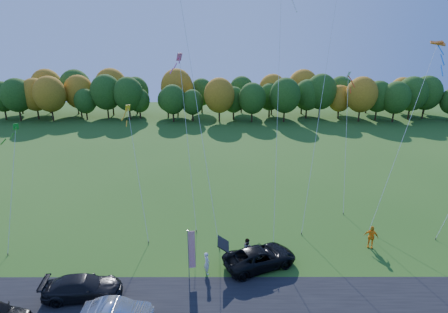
{
  "coord_description": "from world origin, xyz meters",
  "views": [
    {
      "loc": [
        -0.05,
        -22.53,
        16.19
      ],
      "look_at": [
        0.0,
        6.0,
        7.0
      ],
      "focal_mm": 28.0,
      "sensor_mm": 36.0,
      "label": 1
    }
  ],
  "objects_px": {
    "person_east": "(371,237)",
    "feather_flag": "(191,249)",
    "silver_sedan": "(117,313)",
    "black_suv": "(260,257)"
  },
  "relations": [
    {
      "from": "silver_sedan",
      "to": "feather_flag",
      "type": "xyz_separation_m",
      "value": [
        4.17,
        4.22,
        1.7
      ]
    },
    {
      "from": "person_east",
      "to": "feather_flag",
      "type": "relative_size",
      "value": 0.5
    },
    {
      "from": "person_east",
      "to": "feather_flag",
      "type": "xyz_separation_m",
      "value": [
        -14.54,
        -4.05,
        1.42
      ]
    },
    {
      "from": "black_suv",
      "to": "silver_sedan",
      "type": "xyz_separation_m",
      "value": [
        -9.24,
        -5.68,
        -0.08
      ]
    },
    {
      "from": "black_suv",
      "to": "person_east",
      "type": "height_order",
      "value": "person_east"
    },
    {
      "from": "person_east",
      "to": "feather_flag",
      "type": "bearing_deg",
      "value": -140.12
    },
    {
      "from": "silver_sedan",
      "to": "black_suv",
      "type": "bearing_deg",
      "value": -59.77
    },
    {
      "from": "silver_sedan",
      "to": "person_east",
      "type": "height_order",
      "value": "person_east"
    },
    {
      "from": "silver_sedan",
      "to": "feather_flag",
      "type": "height_order",
      "value": "feather_flag"
    },
    {
      "from": "silver_sedan",
      "to": "person_east",
      "type": "bearing_deg",
      "value": -67.52
    }
  ]
}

